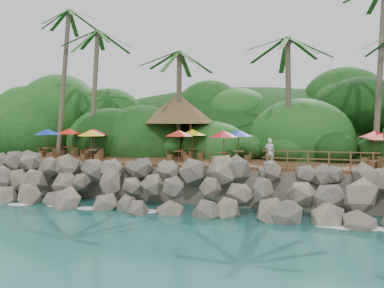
% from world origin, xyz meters
% --- Properties ---
extents(ground, '(140.00, 140.00, 0.00)m').
position_xyz_m(ground, '(0.00, 0.00, 0.00)').
color(ground, '#19514F').
rests_on(ground, ground).
extents(land_base, '(32.00, 25.20, 2.10)m').
position_xyz_m(land_base, '(0.00, 16.00, 1.05)').
color(land_base, gray).
rests_on(land_base, ground).
extents(jungle_hill, '(44.80, 28.00, 15.40)m').
position_xyz_m(jungle_hill, '(0.00, 23.50, 0.00)').
color(jungle_hill, '#143811').
rests_on(jungle_hill, ground).
extents(seawall, '(29.00, 4.00, 2.30)m').
position_xyz_m(seawall, '(0.00, 2.00, 1.15)').
color(seawall, gray).
rests_on(seawall, ground).
extents(terrace, '(26.00, 5.00, 0.20)m').
position_xyz_m(terrace, '(0.00, 6.00, 2.20)').
color(terrace, brown).
rests_on(terrace, land_base).
extents(jungle_foliage, '(44.00, 16.00, 12.00)m').
position_xyz_m(jungle_foliage, '(0.00, 15.00, 0.00)').
color(jungle_foliage, '#143811').
rests_on(jungle_foliage, ground).
extents(foam_line, '(25.20, 0.80, 0.06)m').
position_xyz_m(foam_line, '(0.00, 0.30, 0.03)').
color(foam_line, white).
rests_on(foam_line, ground).
extents(palms, '(30.49, 6.35, 12.56)m').
position_xyz_m(palms, '(1.34, 8.80, 11.56)').
color(palms, brown).
rests_on(palms, ground).
extents(palapa, '(5.60, 5.60, 4.60)m').
position_xyz_m(palapa, '(-2.23, 9.67, 5.79)').
color(palapa, brown).
rests_on(palapa, ground).
extents(dining_clusters, '(24.27, 5.06, 2.02)m').
position_xyz_m(dining_clusters, '(0.39, 5.82, 3.97)').
color(dining_clusters, brown).
rests_on(dining_clusters, terrace).
extents(railing, '(6.10, 0.10, 1.00)m').
position_xyz_m(railing, '(7.95, 3.65, 2.91)').
color(railing, brown).
rests_on(railing, terrace).
extents(waiter, '(0.59, 0.41, 1.56)m').
position_xyz_m(waiter, '(5.10, 5.34, 3.08)').
color(waiter, silver).
rests_on(waiter, terrace).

